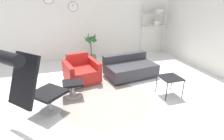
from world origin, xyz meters
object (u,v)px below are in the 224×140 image
side_table (170,79)px  shelf_unit (156,18)px  lounge_chair (30,81)px  couch_low (130,68)px  potted_plant (91,50)px  ottoman (73,86)px  armchair_red (81,72)px

side_table → shelf_unit: bearing=66.9°
lounge_chair → shelf_unit: bearing=84.9°
couch_low → potted_plant: potted_plant is taller
side_table → potted_plant: bearing=114.1°
potted_plant → lounge_chair: bearing=-118.4°
side_table → potted_plant: size_ratio=0.42×
lounge_chair → side_table: size_ratio=2.96×
lounge_chair → shelf_unit: shelf_unit is taller
potted_plant → couch_low: bearing=-61.8°
ottoman → shelf_unit: shelf_unit is taller
couch_low → side_table: bearing=100.9°
lounge_chair → ottoman: (0.75, 0.69, -0.54)m
armchair_red → shelf_unit: 3.86m
ottoman → armchair_red: armchair_red is taller
couch_low → potted_plant: 1.79m
ottoman → lounge_chair: bearing=-137.4°
potted_plant → shelf_unit: (2.64, 0.29, 1.00)m
armchair_red → potted_plant: (0.57, 1.49, 0.18)m
couch_low → side_table: (0.45, -1.32, 0.18)m
armchair_red → potted_plant: 1.60m
ottoman → couch_low: size_ratio=0.30×
side_table → potted_plant: 3.16m
couch_low → shelf_unit: bearing=-142.1°
couch_low → potted_plant: bearing=-69.8°
lounge_chair → potted_plant: 3.40m
lounge_chair → couch_low: size_ratio=0.91×
side_table → ottoman: bearing=164.6°
potted_plant → shelf_unit: shelf_unit is taller
ottoman → potted_plant: potted_plant is taller
armchair_red → shelf_unit: shelf_unit is taller
couch_low → side_table: 1.40m
potted_plant → shelf_unit: bearing=6.3°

